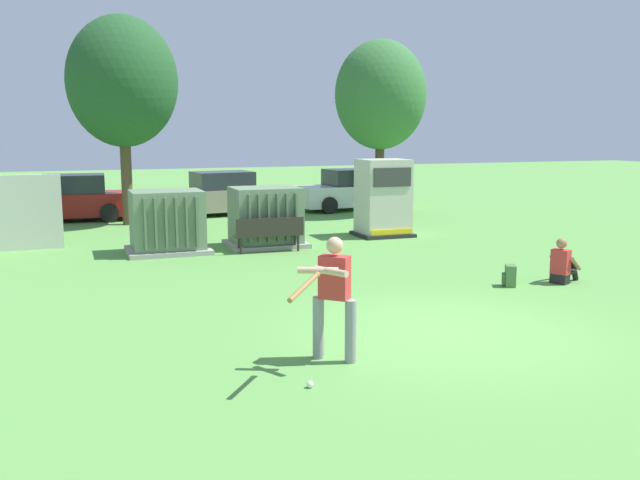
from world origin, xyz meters
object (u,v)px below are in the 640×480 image
at_px(generator_enclosure, 383,198).
at_px(backpack, 510,276).
at_px(park_bench, 269,232).
at_px(batter, 333,293).
at_px(seated_spectator, 563,265).
at_px(transformer_mid_west, 266,218).
at_px(parked_car_left_of_center, 220,195).
at_px(sports_ball, 310,384).
at_px(parked_car_right_of_center, 350,191).
at_px(parked_car_leftmost, 71,199).
at_px(transformer_west, 167,223).

distance_m(generator_enclosure, backpack, 7.17).
xyz_separation_m(park_bench, batter, (-1.57, -8.63, 0.44)).
bearing_deg(park_bench, batter, -100.32).
distance_m(seated_spectator, backpack, 1.25).
xyz_separation_m(transformer_mid_west, parked_car_left_of_center, (0.31, 7.40, -0.04)).
relative_size(generator_enclosure, sports_ball, 25.56).
relative_size(park_bench, parked_car_left_of_center, 0.41).
bearing_deg(parked_car_left_of_center, batter, -96.90).
relative_size(transformer_mid_west, seated_spectator, 2.18).
bearing_deg(parked_car_right_of_center, batter, -113.39).
distance_m(transformer_mid_west, parked_car_leftmost, 9.02).
xyz_separation_m(generator_enclosure, backpack, (-0.48, -7.10, -0.92)).
bearing_deg(parked_car_right_of_center, transformer_west, -138.11).
bearing_deg(parked_car_leftmost, parked_car_left_of_center, -1.53).
bearing_deg(park_bench, backpack, -57.50).
height_order(parked_car_leftmost, parked_car_left_of_center, same).
relative_size(transformer_west, park_bench, 1.16).
relative_size(sports_ball, backpack, 0.20).
bearing_deg(parked_car_leftmost, transformer_west, -73.34).
bearing_deg(backpack, batter, -148.61).
xyz_separation_m(batter, sports_ball, (-0.63, -0.84, -0.93)).
distance_m(batter, parked_car_right_of_center, 18.42).
xyz_separation_m(batter, parked_car_leftmost, (-3.20, 17.16, -0.22)).
relative_size(park_bench, parked_car_leftmost, 0.42).
distance_m(park_bench, backpack, 6.56).
bearing_deg(parked_car_right_of_center, parked_car_left_of_center, 178.78).
bearing_deg(park_bench, seated_spectator, -49.81).
distance_m(parked_car_leftmost, parked_car_left_of_center, 5.27).
bearing_deg(parked_car_left_of_center, backpack, -77.70).
height_order(park_bench, parked_car_left_of_center, parked_car_left_of_center).
relative_size(seated_spectator, parked_car_leftmost, 0.23).
xyz_separation_m(transformer_west, batter, (0.92, -9.52, 0.19)).
bearing_deg(generator_enclosure, transformer_mid_west, -171.34).
relative_size(transformer_west, generator_enclosure, 0.91).
xyz_separation_m(transformer_west, transformer_mid_west, (2.67, 0.10, 0.00)).
relative_size(seated_spectator, backpack, 2.19).
xyz_separation_m(seated_spectator, backpack, (-1.23, 0.10, -0.16)).
height_order(transformer_west, generator_enclosure, generator_enclosure).
bearing_deg(parked_car_right_of_center, park_bench, -124.75).
distance_m(seated_spectator, parked_car_right_of_center, 13.94).
bearing_deg(transformer_mid_west, generator_enclosure, 8.66).
distance_m(transformer_mid_west, parked_car_left_of_center, 7.40).
bearing_deg(park_bench, parked_car_leftmost, 119.26).
relative_size(generator_enclosure, parked_car_leftmost, 0.54).
xyz_separation_m(backpack, parked_car_left_of_center, (-3.03, 13.91, 0.54)).
bearing_deg(backpack, parked_car_left_of_center, 102.30).
relative_size(sports_ball, parked_car_right_of_center, 0.02).
bearing_deg(seated_spectator, transformer_west, 138.03).
height_order(generator_enclosure, park_bench, generator_enclosure).
height_order(seated_spectator, parked_car_leftmost, parked_car_leftmost).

